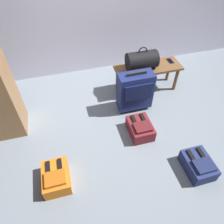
{
  "coord_description": "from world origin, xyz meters",
  "views": [
    {
      "loc": [
        -0.64,
        -1.69,
        2.21
      ],
      "look_at": [
        -0.13,
        0.15,
        0.25
      ],
      "focal_mm": 33.96,
      "sensor_mm": 36.0,
      "label": 1
    }
  ],
  "objects": [
    {
      "name": "duffel_bag_black",
      "position": [
        0.49,
        0.76,
        0.55
      ],
      "size": [
        0.44,
        0.26,
        0.34
      ],
      "color": "black",
      "rests_on": "bench"
    },
    {
      "name": "backpack_orange",
      "position": [
        -0.93,
        -0.49,
        0.09
      ],
      "size": [
        0.28,
        0.38,
        0.21
      ],
      "color": "orange",
      "rests_on": "ground"
    },
    {
      "name": "backpack_navy",
      "position": [
        0.62,
        -0.77,
        0.09
      ],
      "size": [
        0.28,
        0.38,
        0.21
      ],
      "color": "navy",
      "rests_on": "ground"
    },
    {
      "name": "cell_phone",
      "position": [
        0.99,
        0.81,
        0.43
      ],
      "size": [
        0.07,
        0.14,
        0.01
      ],
      "color": "#191E4C",
      "rests_on": "bench"
    },
    {
      "name": "suitcase_upright_navy",
      "position": [
        0.27,
        0.39,
        0.33
      ],
      "size": [
        0.48,
        0.24,
        0.63
      ],
      "color": "navy",
      "rests_on": "ground"
    },
    {
      "name": "backpack_maroon",
      "position": [
        0.19,
        -0.08,
        0.09
      ],
      "size": [
        0.28,
        0.38,
        0.21
      ],
      "color": "maroon",
      "rests_on": "ground"
    },
    {
      "name": "ground_plane",
      "position": [
        0.0,
        0.0,
        0.0
      ],
      "size": [
        6.6,
        6.6,
        0.0
      ],
      "primitive_type": "plane",
      "color": "slate"
    },
    {
      "name": "bench",
      "position": [
        0.6,
        0.76,
        0.36
      ],
      "size": [
        1.0,
        0.36,
        0.42
      ],
      "color": "brown",
      "rests_on": "ground"
    }
  ]
}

